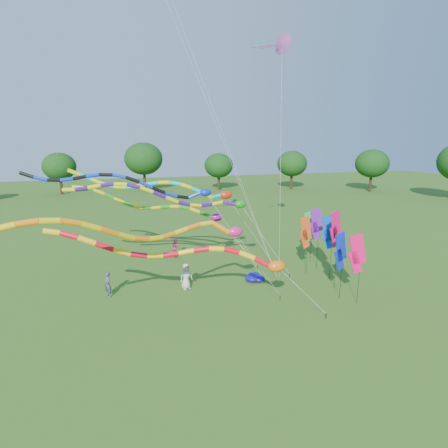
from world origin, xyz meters
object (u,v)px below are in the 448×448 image
object	(u,v)px
person_a	(186,276)
person_b	(108,284)
tube_kite_red	(196,254)
tube_kite_orange	(166,230)
person_c	(176,247)
blue_nylon_heap	(255,278)

from	to	relation	value
person_a	person_b	distance (m)	5.05
tube_kite_red	tube_kite_orange	bearing A→B (deg)	-132.79
person_a	person_c	distance (m)	7.13
tube_kite_orange	person_c	world-z (taller)	tube_kite_orange
tube_kite_red	person_a	world-z (taller)	tube_kite_red
tube_kite_red	person_b	distance (m)	7.37
person_a	person_c	bearing A→B (deg)	71.26
tube_kite_red	person_b	size ratio (longest dim) A/B	8.45
person_c	tube_kite_red	bearing A→B (deg)	168.83
tube_kite_orange	person_c	xyz separation A→B (m)	(2.31, 12.94, -4.76)
blue_nylon_heap	person_a	distance (m)	4.98
person_b	person_c	bearing A→B (deg)	112.33
tube_kite_red	blue_nylon_heap	distance (m)	7.84
tube_kite_red	person_a	size ratio (longest dim) A/B	8.16
tube_kite_orange	person_b	world-z (taller)	tube_kite_orange
tube_kite_red	tube_kite_orange	world-z (taller)	tube_kite_orange
tube_kite_red	person_c	size ratio (longest dim) A/B	8.69
person_b	blue_nylon_heap	bearing A→B (deg)	59.42
blue_nylon_heap	person_b	distance (m)	10.02
blue_nylon_heap	person_a	world-z (taller)	person_a
tube_kite_red	person_a	bearing A→B (deg)	100.41
person_a	person_b	size ratio (longest dim) A/B	1.04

